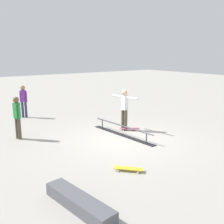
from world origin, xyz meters
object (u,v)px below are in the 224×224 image
object	(u,v)px
bystander_green_shirt	(17,115)
loose_skateboard_yellow	(128,169)
grind_rail	(122,131)
bystander_purple_shirt	(24,100)
skater_main	(124,107)
skateboard_main	(130,129)
skate_ledge	(79,202)

from	to	relation	value
bystander_green_shirt	loose_skateboard_yellow	world-z (taller)	bystander_green_shirt
grind_rail	bystander_purple_shirt	xyz separation A→B (m)	(5.18, 2.14, 0.73)
skater_main	bystander_purple_shirt	bearing A→B (deg)	-159.79
bystander_purple_shirt	loose_skateboard_yellow	xyz separation A→B (m)	(-7.78, -0.29, -0.83)
grind_rail	loose_skateboard_yellow	bearing A→B (deg)	140.34
bystander_green_shirt	loose_skateboard_yellow	xyz separation A→B (m)	(-4.55, -1.57, -0.83)
skateboard_main	bystander_green_shirt	bearing A→B (deg)	-164.11
skate_ledge	bystander_purple_shirt	xyz separation A→B (m)	(8.54, -1.66, 0.77)
skateboard_main	grind_rail	bearing A→B (deg)	-115.45
skate_ledge	bystander_green_shirt	distance (m)	5.37
grind_rail	skater_main	world-z (taller)	skater_main
skateboard_main	loose_skateboard_yellow	xyz separation A→B (m)	(-2.95, 2.51, 0.00)
skateboard_main	loose_skateboard_yellow	distance (m)	3.87
skater_main	bystander_green_shirt	distance (m)	4.17
skater_main	bystander_purple_shirt	world-z (taller)	skater_main
skate_ledge	loose_skateboard_yellow	distance (m)	2.09
skate_ledge	skater_main	size ratio (longest dim) A/B	1.12
bystander_green_shirt	bystander_purple_shirt	xyz separation A→B (m)	(3.23, -1.27, 0.00)
skater_main	loose_skateboard_yellow	distance (m)	4.00
skater_main	skateboard_main	xyz separation A→B (m)	(-0.16, -0.17, -0.92)
grind_rail	bystander_green_shirt	xyz separation A→B (m)	(1.94, 3.41, 0.72)
skate_ledge	bystander_green_shirt	size ratio (longest dim) A/B	1.20
grind_rail	skateboard_main	distance (m)	0.76
bystander_purple_shirt	skateboard_main	bearing A→B (deg)	-27.32
grind_rail	bystander_green_shirt	distance (m)	3.99
skater_main	bystander_purple_shirt	xyz separation A→B (m)	(4.67, 2.64, -0.09)
bystander_purple_shirt	loose_skateboard_yellow	distance (m)	7.83
skateboard_main	loose_skateboard_yellow	bearing A→B (deg)	-93.10
skate_ledge	bystander_purple_shirt	size ratio (longest dim) A/B	1.19
skate_ledge	bystander_purple_shirt	distance (m)	8.73
bystander_green_shirt	skater_main	bearing A→B (deg)	52.65
skateboard_main	bystander_green_shirt	world-z (taller)	bystander_green_shirt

